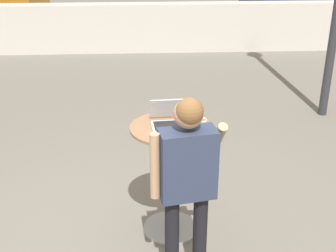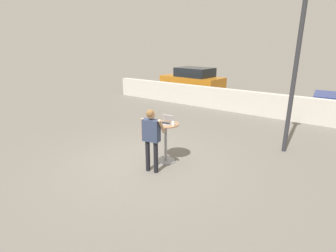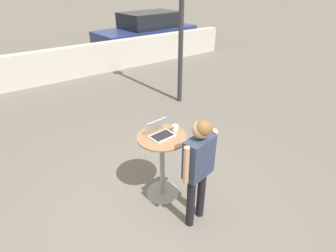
{
  "view_description": "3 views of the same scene",
  "coord_description": "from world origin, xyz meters",
  "px_view_note": "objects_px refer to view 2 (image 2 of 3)",
  "views": [
    {
      "loc": [
        0.14,
        -3.18,
        2.7
      ],
      "look_at": [
        0.33,
        0.33,
        1.09
      ],
      "focal_mm": 50.0,
      "sensor_mm": 36.0,
      "label": 1
    },
    {
      "loc": [
        4.22,
        -4.76,
        3.04
      ],
      "look_at": [
        0.59,
        0.18,
        1.09
      ],
      "focal_mm": 28.0,
      "sensor_mm": 36.0,
      "label": 2
    },
    {
      "loc": [
        -1.36,
        -2.13,
        2.97
      ],
      "look_at": [
        0.41,
        0.33,
        1.23
      ],
      "focal_mm": 28.0,
      "sensor_mm": 36.0,
      "label": 3
    }
  ],
  "objects_px": {
    "parked_car_further_down": "(193,80)",
    "street_lamp": "(299,42)",
    "coffee_mug": "(173,123)",
    "standing_person": "(151,133)",
    "cafe_table": "(166,138)",
    "laptop": "(167,122)"
  },
  "relations": [
    {
      "from": "parked_car_further_down",
      "to": "street_lamp",
      "type": "xyz_separation_m",
      "value": [
        7.27,
        -6.78,
        2.28
      ]
    },
    {
      "from": "coffee_mug",
      "to": "standing_person",
      "type": "distance_m",
      "value": 0.7
    },
    {
      "from": "cafe_table",
      "to": "standing_person",
      "type": "bearing_deg",
      "value": -83.35
    },
    {
      "from": "street_lamp",
      "to": "parked_car_further_down",
      "type": "bearing_deg",
      "value": 136.99
    },
    {
      "from": "cafe_table",
      "to": "street_lamp",
      "type": "xyz_separation_m",
      "value": [
        2.39,
        2.63,
        2.41
      ]
    },
    {
      "from": "standing_person",
      "to": "parked_car_further_down",
      "type": "relative_size",
      "value": 0.38
    },
    {
      "from": "coffee_mug",
      "to": "street_lamp",
      "type": "relative_size",
      "value": 0.02
    },
    {
      "from": "coffee_mug",
      "to": "standing_person",
      "type": "height_order",
      "value": "standing_person"
    },
    {
      "from": "coffee_mug",
      "to": "parked_car_further_down",
      "type": "xyz_separation_m",
      "value": [
        -5.12,
        9.41,
        -0.32
      ]
    },
    {
      "from": "standing_person",
      "to": "parked_car_further_down",
      "type": "xyz_separation_m",
      "value": [
        -4.96,
        10.09,
        -0.21
      ]
    },
    {
      "from": "standing_person",
      "to": "street_lamp",
      "type": "distance_m",
      "value": 4.53
    },
    {
      "from": "coffee_mug",
      "to": "cafe_table",
      "type": "bearing_deg",
      "value": -178.49
    },
    {
      "from": "street_lamp",
      "to": "cafe_table",
      "type": "bearing_deg",
      "value": -132.25
    },
    {
      "from": "coffee_mug",
      "to": "street_lamp",
      "type": "distance_m",
      "value": 3.92
    },
    {
      "from": "parked_car_further_down",
      "to": "street_lamp",
      "type": "height_order",
      "value": "street_lamp"
    },
    {
      "from": "parked_car_further_down",
      "to": "street_lamp",
      "type": "relative_size",
      "value": 0.86
    },
    {
      "from": "coffee_mug",
      "to": "parked_car_further_down",
      "type": "relative_size",
      "value": 0.03
    },
    {
      "from": "coffee_mug",
      "to": "standing_person",
      "type": "bearing_deg",
      "value": -102.73
    },
    {
      "from": "cafe_table",
      "to": "parked_car_further_down",
      "type": "bearing_deg",
      "value": 117.43
    },
    {
      "from": "cafe_table",
      "to": "street_lamp",
      "type": "height_order",
      "value": "street_lamp"
    },
    {
      "from": "laptop",
      "to": "coffee_mug",
      "type": "relative_size",
      "value": 3.07
    },
    {
      "from": "coffee_mug",
      "to": "parked_car_further_down",
      "type": "height_order",
      "value": "parked_car_further_down"
    }
  ]
}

